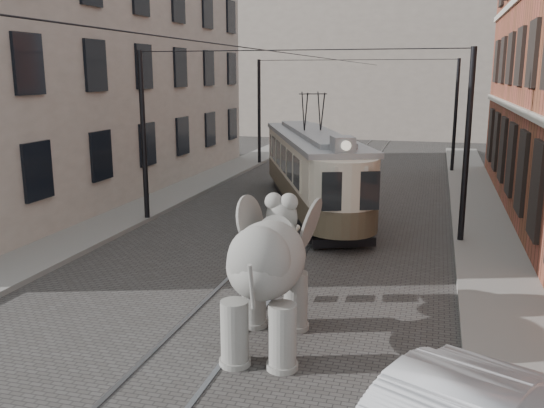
% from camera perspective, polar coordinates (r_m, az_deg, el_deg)
% --- Properties ---
extents(ground, '(120.00, 120.00, 0.00)m').
position_cam_1_polar(ground, '(14.31, -2.95, -8.88)').
color(ground, '#3B3937').
extents(tram_rails, '(1.54, 80.00, 0.02)m').
position_cam_1_polar(tram_rails, '(14.31, -2.95, -8.84)').
color(tram_rails, slate).
rests_on(tram_rails, ground).
extents(sidewalk_right, '(2.00, 60.00, 0.15)m').
position_cam_1_polar(sidewalk_right, '(13.74, 21.96, -10.43)').
color(sidewalk_right, slate).
rests_on(sidewalk_right, ground).
extents(sidewalk_left, '(2.00, 60.00, 0.15)m').
position_cam_1_polar(sidewalk_left, '(17.38, -23.84, -5.80)').
color(sidewalk_left, slate).
rests_on(sidewalk_left, ground).
extents(stucco_building, '(7.00, 24.00, 10.00)m').
position_cam_1_polar(stucco_building, '(27.30, -18.82, 11.42)').
color(stucco_building, gray).
rests_on(stucco_building, ground).
extents(distant_block, '(28.00, 10.00, 14.00)m').
position_cam_1_polar(distant_block, '(52.82, 11.30, 14.24)').
color(distant_block, gray).
rests_on(distant_block, ground).
extents(catenary, '(11.00, 30.20, 6.00)m').
position_cam_1_polar(catenary, '(18.32, 1.34, 5.57)').
color(catenary, black).
rests_on(catenary, ground).
extents(tram, '(6.45, 11.42, 4.51)m').
position_cam_1_polar(tram, '(22.87, 3.91, 5.06)').
color(tram, '#C2B59D').
rests_on(tram, ground).
extents(elephant, '(2.90, 4.70, 2.74)m').
position_cam_1_polar(elephant, '(11.35, -0.50, -7.30)').
color(elephant, slate).
rests_on(elephant, ground).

